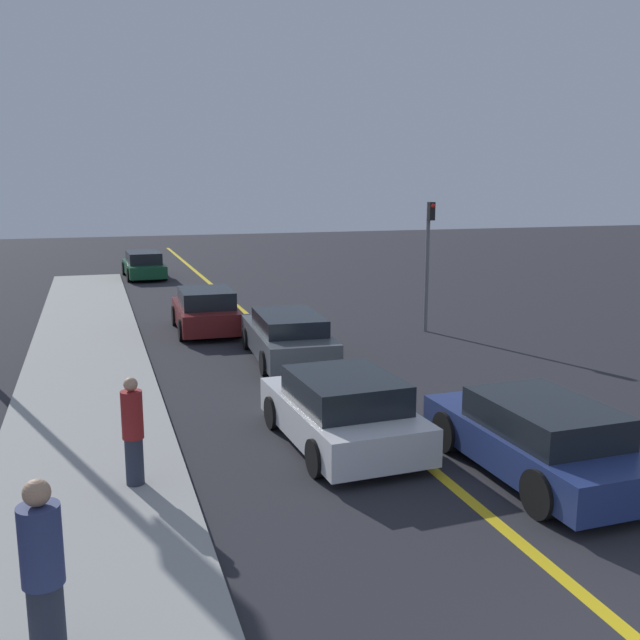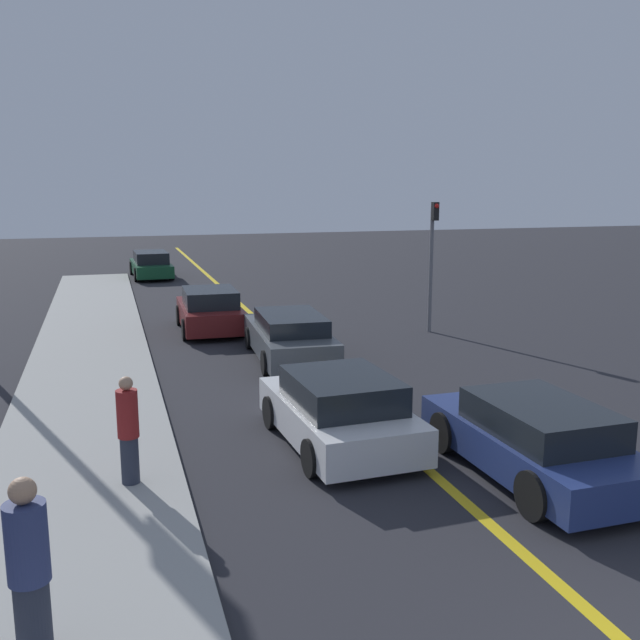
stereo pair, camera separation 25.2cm
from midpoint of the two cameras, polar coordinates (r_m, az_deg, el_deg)
name	(u,v)px [view 1 (the left image)]	position (r m, az deg, el deg)	size (l,w,h in m)	color
road_center_line	(267,331)	(22.48, -4.56, -0.89)	(0.20, 60.00, 0.01)	gold
sidewalk_left	(87,352)	(20.54, -18.45, -2.43)	(3.06, 33.18, 0.11)	#9E9E99
car_near_right_lane	(537,438)	(11.95, 16.41, -9.05)	(1.97, 4.32, 1.27)	navy
car_ahead_center	(342,411)	(12.74, 1.21, -7.27)	(2.15, 3.98, 1.32)	silver
car_far_distant	(287,337)	(18.76, -3.02, -1.35)	(2.08, 4.70, 1.26)	#4C5156
car_parked_left_lot	(206,311)	(22.57, -9.42, 0.71)	(2.00, 3.92, 1.35)	maroon
car_oncoming_far	(144,265)	(35.90, -14.12, 4.28)	(1.96, 4.52, 1.28)	#144728
pedestrian_near_curb	(43,571)	(7.63, -22.21, -18.09)	(0.40, 0.40, 1.83)	#282D3D
pedestrian_mid_group	(133,431)	(11.20, -15.37, -8.56)	(0.32, 0.32, 1.68)	#282D3D
traffic_light	(428,253)	(22.22, 8.33, 5.33)	(0.18, 0.40, 4.02)	slate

